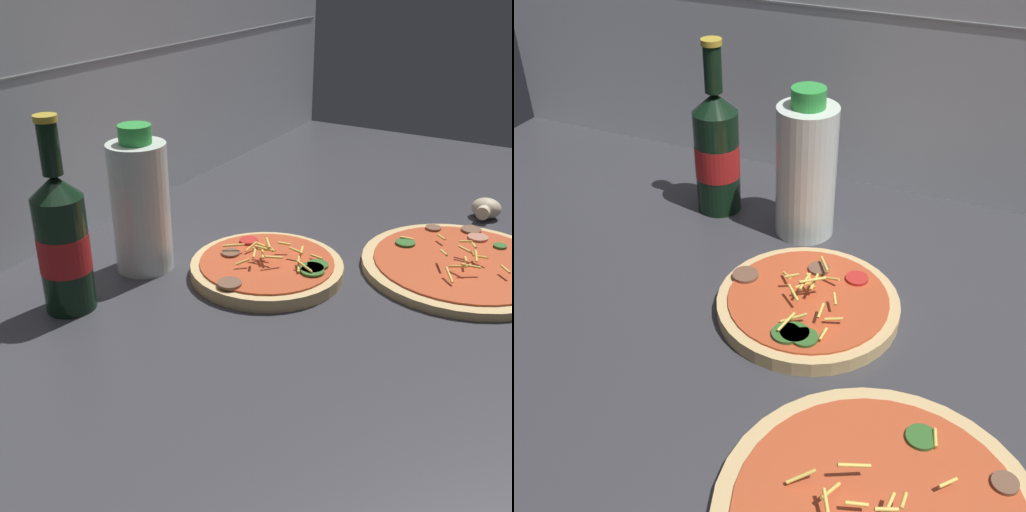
# 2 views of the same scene
# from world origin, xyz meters

# --- Properties ---
(counter_slab) EXTENTS (1.60, 0.90, 0.03)m
(counter_slab) POSITION_xyz_m (0.00, 0.00, 0.01)
(counter_slab) COLOR #38383D
(counter_slab) RESTS_ON ground
(tile_backsplash) EXTENTS (1.60, 0.01, 0.60)m
(tile_backsplash) POSITION_xyz_m (0.00, 0.45, 0.30)
(tile_backsplash) COLOR silver
(tile_backsplash) RESTS_ON ground
(pizza_far) EXTENTS (0.23, 0.23, 0.05)m
(pizza_far) POSITION_xyz_m (-0.08, 0.10, 0.04)
(pizza_far) COLOR tan
(pizza_far) RESTS_ON counter_slab
(beer_bottle) EXTENTS (0.07, 0.07, 0.26)m
(beer_bottle) POSITION_xyz_m (-0.29, 0.28, 0.12)
(beer_bottle) COLOR black
(beer_bottle) RESTS_ON counter_slab
(oil_bottle) EXTENTS (0.09, 0.09, 0.22)m
(oil_bottle) POSITION_xyz_m (-0.15, 0.27, 0.13)
(oil_bottle) COLOR silver
(oil_bottle) RESTS_ON counter_slab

